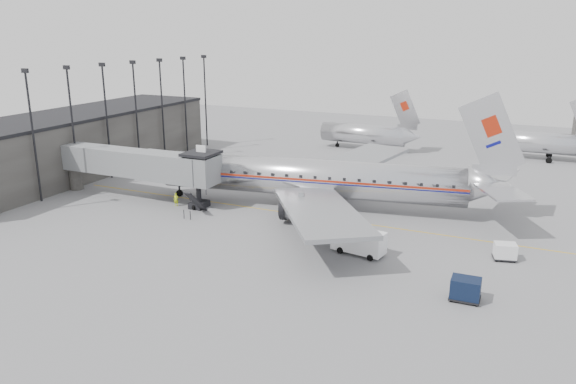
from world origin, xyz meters
name	(u,v)px	position (x,y,z in m)	size (l,w,h in m)	color
ground	(258,229)	(0.00, 0.00, 0.00)	(160.00, 160.00, 0.00)	slate
terminal	(73,145)	(-34.00, 10.00, 4.00)	(12.00, 46.00, 8.00)	#363331
apron_line	(308,216)	(3.00, 6.00, 0.01)	(0.15, 60.00, 0.01)	gold
jet_bridge	(145,165)	(-16.66, 3.67, 4.18)	(21.00, 6.20, 7.10)	slate
floodlight_masts	(122,113)	(-27.50, 13.00, 8.36)	(0.90, 42.25, 15.25)	black
distant_aircraft_near	(364,133)	(-1.79, 42.00, 2.73)	(16.39, 3.20, 10.26)	silver
distant_aircraft_mid	(535,141)	(24.21, 46.00, 2.73)	(16.39, 3.20, 10.26)	silver
airliner	(316,178)	(2.69, 9.14, 3.41)	(42.66, 39.23, 13.57)	silver
service_van	(359,242)	(11.25, -1.99, 1.18)	(5.00, 2.60, 2.24)	white
baggage_cart_navy	(466,289)	(21.14, -7.34, 0.93)	(2.26, 1.74, 1.74)	black
baggage_cart_white	(505,251)	(23.24, 2.00, 0.80)	(2.21, 1.88, 1.50)	silver
ramp_worker	(176,199)	(-12.00, 3.00, 0.77)	(0.56, 0.37, 1.55)	#C1DB19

